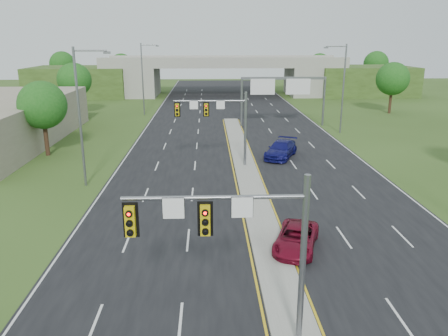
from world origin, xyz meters
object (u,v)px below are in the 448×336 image
overpass (223,78)px  car_far_a (296,238)px  signal_mast_far (221,117)px  sign_gantry (282,88)px  signal_mast_near (242,237)px  car_far_b (281,149)px

overpass → car_far_a: (1.50, -71.90, -2.88)m
signal_mast_far → sign_gantry: signal_mast_far is taller
overpass → signal_mast_near: bearing=-91.6°
overpass → car_far_b: 52.01m
signal_mast_near → car_far_a: (3.76, 8.18, -4.05)m
sign_gantry → car_far_b: size_ratio=2.04×
signal_mast_near → signal_mast_far: bearing=90.0°
signal_mast_far → overpass: 55.13m
signal_mast_near → overpass: (2.26, 80.07, -1.17)m
signal_mast_far → sign_gantry: 21.91m
car_far_a → car_far_b: size_ratio=0.83×
sign_gantry → overpass: (-6.68, 35.08, -1.69)m
overpass → car_far_b: (3.93, -51.79, -2.71)m
car_far_a → car_far_b: car_far_b is taller
signal_mast_far → overpass: bearing=87.6°
signal_mast_far → car_far_b: 8.01m
signal_mast_far → car_far_a: 17.71m
car_far_b → overpass: bearing=118.6°
signal_mast_far → car_far_b: size_ratio=1.23×
overpass → car_far_b: overpass is taller
sign_gantry → signal_mast_far: bearing=-114.1°
signal_mast_near → sign_gantry: signal_mast_near is taller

